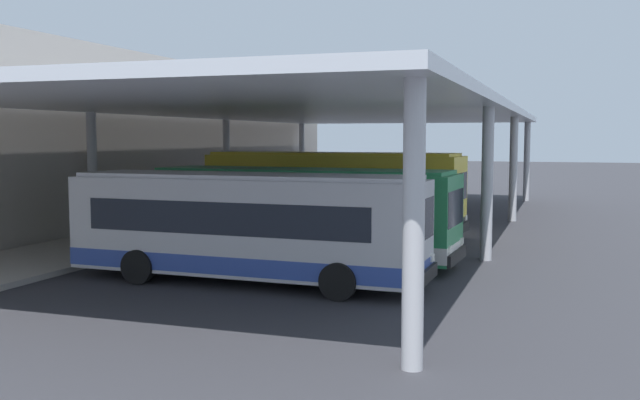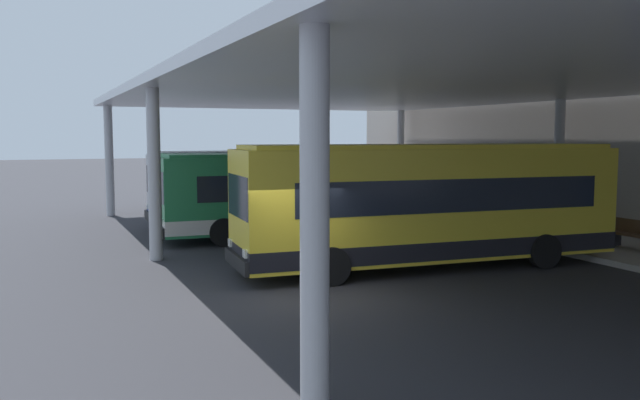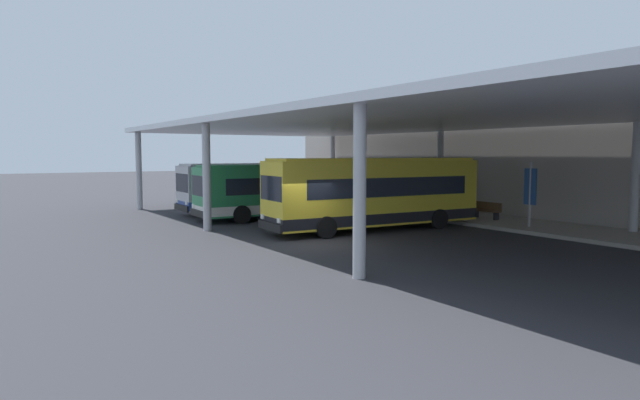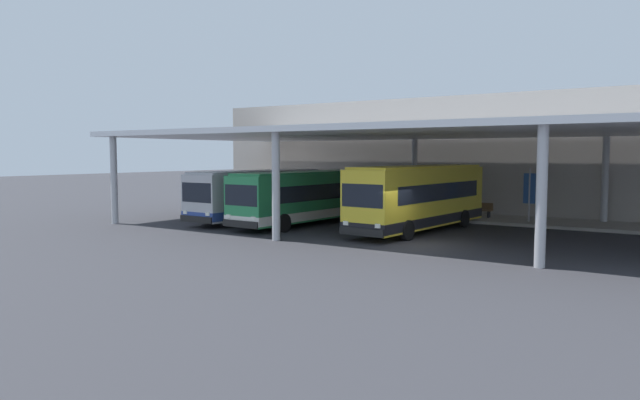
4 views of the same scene
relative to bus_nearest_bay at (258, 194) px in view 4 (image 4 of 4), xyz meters
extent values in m
plane|color=#333338|center=(12.41, -3.63, -1.66)|extent=(200.00, 200.00, 0.00)
cube|color=#A39E93|center=(12.41, 8.12, -1.57)|extent=(42.00, 4.50, 0.18)
cube|color=#ADA399|center=(12.41, 11.37, 2.47)|extent=(48.00, 1.60, 8.25)
cube|color=silver|center=(12.41, 1.87, 3.74)|extent=(40.00, 17.00, 0.30)
cylinder|color=#B2B2B7|center=(-6.09, -6.13, 0.97)|extent=(0.40, 0.40, 5.25)
cylinder|color=#B2B2B7|center=(-6.09, 9.87, 0.97)|extent=(0.40, 0.40, 5.25)
cylinder|color=#B2B2B7|center=(6.25, -6.13, 0.97)|extent=(0.40, 0.40, 5.25)
cylinder|color=#B2B2B7|center=(6.25, 9.87, 0.97)|extent=(0.40, 0.40, 5.25)
cylinder|color=#B2B2B7|center=(18.58, -6.13, 0.97)|extent=(0.40, 0.40, 5.25)
cylinder|color=#B2B2B7|center=(18.58, 9.87, 0.97)|extent=(0.40, 0.40, 5.25)
cube|color=#B7B7BC|center=(0.00, 0.00, 0.04)|extent=(2.74, 10.45, 2.70)
cube|color=#2D4799|center=(0.00, 0.00, -0.96)|extent=(2.76, 10.47, 0.50)
cube|color=black|center=(0.00, 0.15, 0.34)|extent=(2.73, 8.58, 0.90)
cube|color=black|center=(-0.12, -5.15, 0.39)|extent=(2.30, 0.17, 1.10)
cube|color=black|center=(-0.12, -5.24, -1.11)|extent=(2.45, 0.22, 0.36)
cube|color=silver|center=(0.00, 0.00, 1.45)|extent=(2.53, 10.03, 0.12)
cube|color=yellow|center=(-0.12, -5.12, 1.21)|extent=(1.75, 0.16, 0.28)
cube|color=white|center=(-1.02, -5.21, -0.76)|extent=(0.28, 0.09, 0.20)
cube|color=white|center=(0.78, -5.25, -0.76)|extent=(0.28, 0.09, 0.20)
cylinder|color=black|center=(-1.30, -3.20, -1.16)|extent=(0.30, 1.01, 1.00)
cylinder|color=black|center=(1.15, -3.25, -1.16)|extent=(0.30, 1.01, 1.00)
cylinder|color=black|center=(-1.16, 2.89, -1.16)|extent=(0.30, 1.01, 1.00)
cylinder|color=black|center=(1.29, 2.83, -1.16)|extent=(0.30, 1.01, 1.00)
cube|color=#28844C|center=(3.68, -0.30, 0.04)|extent=(3.02, 10.51, 2.70)
cube|color=white|center=(3.68, -0.30, -0.96)|extent=(3.04, 10.53, 0.50)
cube|color=black|center=(3.69, -0.15, 0.34)|extent=(2.97, 8.64, 0.90)
cube|color=black|center=(3.42, -5.44, 0.39)|extent=(2.30, 0.24, 1.10)
cube|color=black|center=(3.42, -5.53, -1.11)|extent=(2.45, 0.28, 0.36)
cube|color=#2A8B50|center=(3.68, -0.30, 1.45)|extent=(2.80, 10.09, 0.12)
cube|color=yellow|center=(3.43, -5.41, 1.21)|extent=(1.75, 0.21, 0.28)
cube|color=white|center=(2.52, -5.48, -0.76)|extent=(0.28, 0.09, 0.20)
cube|color=white|center=(4.32, -5.57, -0.76)|extent=(0.28, 0.09, 0.20)
cylinder|color=black|center=(2.30, -3.46, -1.16)|extent=(0.33, 1.01, 1.00)
cylinder|color=black|center=(4.74, -3.58, -1.16)|extent=(0.33, 1.01, 1.00)
cylinder|color=black|center=(2.60, 2.62, -1.16)|extent=(0.33, 1.01, 1.00)
cylinder|color=black|center=(5.05, 2.50, -1.16)|extent=(0.33, 1.01, 1.00)
cube|color=yellow|center=(10.63, 0.90, 0.24)|extent=(3.33, 11.36, 3.10)
cube|color=black|center=(10.63, 0.90, -0.96)|extent=(3.35, 11.38, 0.50)
cube|color=black|center=(10.65, 1.05, 0.54)|extent=(3.22, 9.35, 0.90)
cube|color=black|center=(10.22, -4.64, 0.59)|extent=(2.30, 0.29, 1.10)
cube|color=black|center=(10.21, -4.73, -1.11)|extent=(2.46, 0.34, 0.36)
cube|color=yellow|center=(10.63, 0.90, 1.85)|extent=(3.10, 10.89, 0.12)
cube|color=yellow|center=(10.22, -4.61, 1.61)|extent=(1.75, 0.25, 0.28)
cube|color=white|center=(9.32, -4.65, -0.76)|extent=(0.29, 0.10, 0.20)
cube|color=white|center=(11.11, -4.79, -0.76)|extent=(0.29, 0.10, 0.20)
cylinder|color=black|center=(9.15, -2.47, -1.16)|extent=(0.35, 1.02, 1.00)
cylinder|color=black|center=(11.60, -2.66, -1.16)|extent=(0.35, 1.02, 1.00)
cylinder|color=black|center=(9.64, 4.06, -1.16)|extent=(0.35, 1.02, 1.00)
cylinder|color=black|center=(12.09, 3.88, -1.16)|extent=(0.35, 1.02, 1.00)
cube|color=brown|center=(11.50, 8.12, -1.03)|extent=(1.80, 0.44, 0.08)
cube|color=brown|center=(11.50, 8.32, -0.78)|extent=(1.80, 0.06, 0.44)
cube|color=#2D2D33|center=(10.80, 8.12, -1.25)|extent=(0.10, 0.36, 0.45)
cube|color=#2D2D33|center=(12.20, 8.12, -1.25)|extent=(0.10, 0.36, 0.45)
cylinder|color=#236638|center=(8.45, 7.84, -1.03)|extent=(0.48, 0.48, 0.90)
cylinder|color=black|center=(8.45, 7.84, -0.54)|extent=(0.52, 0.52, 0.08)
cylinder|color=#B2B2B7|center=(14.86, 7.32, 0.12)|extent=(0.12, 0.12, 3.20)
cube|color=#285199|center=(14.86, 7.30, 0.51)|extent=(0.70, 0.04, 1.80)
camera|label=1|loc=(-18.66, -8.70, 2.54)|focal=40.26mm
camera|label=2|loc=(26.58, -9.58, 2.16)|focal=36.96mm
camera|label=3|loc=(31.56, -16.05, 2.12)|focal=30.51mm
camera|label=4|loc=(23.57, -28.31, 2.52)|focal=32.61mm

